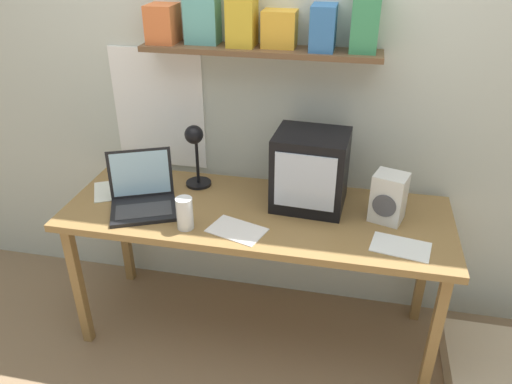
% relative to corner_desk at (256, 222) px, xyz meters
% --- Properties ---
extents(ground_plane, '(12.00, 12.00, 0.00)m').
position_rel_corner_desk_xyz_m(ground_plane, '(0.00, 0.00, -0.68)').
color(ground_plane, '#896E50').
extents(back_wall, '(5.60, 0.24, 2.60)m').
position_rel_corner_desk_xyz_m(back_wall, '(-0.00, 0.38, 0.63)').
color(back_wall, beige).
rests_on(back_wall, ground_plane).
extents(corner_desk, '(1.82, 0.65, 0.74)m').
position_rel_corner_desk_xyz_m(corner_desk, '(0.00, 0.00, 0.00)').
color(corner_desk, olive).
rests_on(corner_desk, ground_plane).
extents(crt_monitor, '(0.35, 0.31, 0.36)m').
position_rel_corner_desk_xyz_m(crt_monitor, '(0.23, 0.11, 0.24)').
color(crt_monitor, black).
rests_on(crt_monitor, corner_desk).
extents(laptop, '(0.38, 0.37, 0.26)m').
position_rel_corner_desk_xyz_m(laptop, '(-0.54, -0.07, 0.13)').
color(laptop, black).
rests_on(laptop, corner_desk).
extents(desk_lamp, '(0.13, 0.16, 0.35)m').
position_rel_corner_desk_xyz_m(desk_lamp, '(-0.34, 0.16, 0.29)').
color(desk_lamp, black).
rests_on(desk_lamp, corner_desk).
extents(juice_glass, '(0.07, 0.07, 0.15)m').
position_rel_corner_desk_xyz_m(juice_glass, '(-0.28, -0.21, 0.13)').
color(juice_glass, white).
rests_on(juice_glass, corner_desk).
extents(space_heater, '(0.17, 0.16, 0.23)m').
position_rel_corner_desk_xyz_m(space_heater, '(0.60, 0.05, 0.18)').
color(space_heater, silver).
rests_on(space_heater, corner_desk).
extents(printed_handout, '(0.30, 0.30, 0.00)m').
position_rel_corner_desk_xyz_m(printed_handout, '(-0.73, 0.05, 0.06)').
color(printed_handout, silver).
rests_on(printed_handout, corner_desk).
extents(open_notebook, '(0.26, 0.19, 0.00)m').
position_rel_corner_desk_xyz_m(open_notebook, '(0.66, -0.17, 0.06)').
color(open_notebook, white).
rests_on(open_notebook, corner_desk).
extents(loose_paper_near_laptop, '(0.28, 0.23, 0.00)m').
position_rel_corner_desk_xyz_m(loose_paper_near_laptop, '(-0.05, -0.19, 0.06)').
color(loose_paper_near_laptop, silver).
rests_on(loose_paper_near_laptop, corner_desk).
extents(floor_cushion, '(0.47, 0.47, 0.13)m').
position_rel_corner_desk_xyz_m(floor_cushion, '(1.19, -0.09, -0.61)').
color(floor_cushion, '#C3AD8E').
rests_on(floor_cushion, ground_plane).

